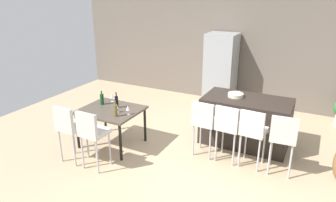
# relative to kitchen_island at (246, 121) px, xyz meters

# --- Properties ---
(ground_plane) EXTENTS (10.00, 10.00, 0.00)m
(ground_plane) POSITION_rel_kitchen_island_xyz_m (-0.46, -0.77, -0.46)
(ground_plane) COLOR tan
(back_wall) EXTENTS (10.00, 0.12, 2.90)m
(back_wall) POSITION_rel_kitchen_island_xyz_m (-0.46, 2.28, 0.99)
(back_wall) COLOR #665B51
(back_wall) RESTS_ON ground_plane
(kitchen_island) EXTENTS (1.62, 0.89, 0.92)m
(kitchen_island) POSITION_rel_kitchen_island_xyz_m (0.00, 0.00, 0.00)
(kitchen_island) COLOR black
(kitchen_island) RESTS_ON ground_plane
(bar_chair_left) EXTENTS (0.41, 0.41, 1.05)m
(bar_chair_left) POSITION_rel_kitchen_island_xyz_m (-0.54, -0.83, 0.24)
(bar_chair_left) COLOR beige
(bar_chair_left) RESTS_ON ground_plane
(bar_chair_middle) EXTENTS (0.42, 0.42, 1.05)m
(bar_chair_middle) POSITION_rel_kitchen_island_xyz_m (-0.11, -0.83, 0.24)
(bar_chair_middle) COLOR beige
(bar_chair_middle) RESTS_ON ground_plane
(bar_chair_right) EXTENTS (0.42, 0.42, 1.05)m
(bar_chair_right) POSITION_rel_kitchen_island_xyz_m (0.31, -0.83, 0.24)
(bar_chair_right) COLOR beige
(bar_chair_right) RESTS_ON ground_plane
(bar_chair_far) EXTENTS (0.43, 0.43, 1.05)m
(bar_chair_far) POSITION_rel_kitchen_island_xyz_m (0.79, -0.83, 0.24)
(bar_chair_far) COLOR beige
(bar_chair_far) RESTS_ON ground_plane
(dining_table) EXTENTS (1.10, 0.95, 0.74)m
(dining_table) POSITION_rel_kitchen_island_xyz_m (-2.26, -1.24, 0.21)
(dining_table) COLOR #4C4238
(dining_table) RESTS_ON ground_plane
(dining_chair_near) EXTENTS (0.41, 0.41, 1.05)m
(dining_chair_near) POSITION_rel_kitchen_island_xyz_m (-2.51, -2.08, 0.24)
(dining_chair_near) COLOR beige
(dining_chair_near) RESTS_ON ground_plane
(dining_chair_far) EXTENTS (0.41, 0.41, 1.05)m
(dining_chair_far) POSITION_rel_kitchen_island_xyz_m (-2.02, -2.08, 0.24)
(dining_chair_far) COLOR beige
(dining_chair_far) RESTS_ON ground_plane
(wine_bottle_corner) EXTENTS (0.07, 0.07, 0.31)m
(wine_bottle_corner) POSITION_rel_kitchen_island_xyz_m (-2.20, -1.13, 0.40)
(wine_bottle_corner) COLOR black
(wine_bottle_corner) RESTS_ON dining_table
(wine_bottle_end) EXTENTS (0.08, 0.08, 0.28)m
(wine_bottle_end) POSITION_rel_kitchen_island_xyz_m (-2.57, -1.11, 0.39)
(wine_bottle_end) COLOR #194723
(wine_bottle_end) RESTS_ON dining_table
(wine_bottle_middle) EXTENTS (0.06, 0.06, 0.30)m
(wine_bottle_middle) POSITION_rel_kitchen_island_xyz_m (-1.97, -1.48, 0.39)
(wine_bottle_middle) COLOR brown
(wine_bottle_middle) RESTS_ON dining_table
(wine_glass_left) EXTENTS (0.07, 0.07, 0.17)m
(wine_glass_left) POSITION_rel_kitchen_island_xyz_m (-1.82, -1.32, 0.40)
(wine_glass_left) COLOR silver
(wine_glass_left) RESTS_ON dining_table
(wine_glass_right) EXTENTS (0.07, 0.07, 0.17)m
(wine_glass_right) POSITION_rel_kitchen_island_xyz_m (-2.06, -1.32, 0.40)
(wine_glass_right) COLOR silver
(wine_glass_right) RESTS_ON dining_table
(wine_glass_far) EXTENTS (0.07, 0.07, 0.17)m
(wine_glass_far) POSITION_rel_kitchen_island_xyz_m (-2.48, -0.90, 0.40)
(wine_glass_far) COLOR silver
(wine_glass_far) RESTS_ON dining_table
(refrigerator) EXTENTS (0.72, 0.68, 1.84)m
(refrigerator) POSITION_rel_kitchen_island_xyz_m (-1.13, 1.84, 0.46)
(refrigerator) COLOR #939699
(refrigerator) RESTS_ON ground_plane
(fruit_bowl) EXTENTS (0.30, 0.30, 0.07)m
(fruit_bowl) POSITION_rel_kitchen_island_xyz_m (-0.24, 0.01, 0.50)
(fruit_bowl) COLOR beige
(fruit_bowl) RESTS_ON kitchen_island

